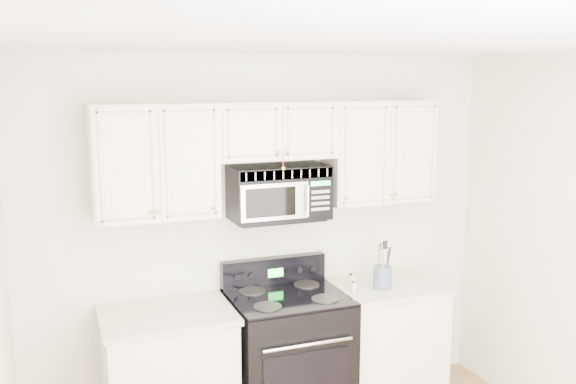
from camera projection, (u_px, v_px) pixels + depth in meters
name	position (u px, v px, depth m)	size (l,w,h in m)	color
room	(384.00, 315.00, 3.09)	(3.51, 3.51, 2.61)	olive
base_cabinet_left	(169.00, 382.00, 4.29)	(0.86, 0.65, 0.92)	silver
base_cabinet_right	(380.00, 347.00, 4.85)	(0.86, 0.65, 0.92)	silver
range	(288.00, 356.00, 4.55)	(0.79, 0.72, 1.13)	black
upper_cabinets	(273.00, 151.00, 4.44)	(2.44, 0.37, 0.75)	silver
microwave	(279.00, 192.00, 4.49)	(0.68, 0.39, 0.38)	black
utensil_crock	(382.00, 276.00, 4.65)	(0.13, 0.13, 0.35)	#47506C
shaker_salt	(352.00, 280.00, 4.69)	(0.05, 0.05, 0.11)	silver
shaker_pepper	(354.00, 286.00, 4.57)	(0.04, 0.04, 0.09)	silver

